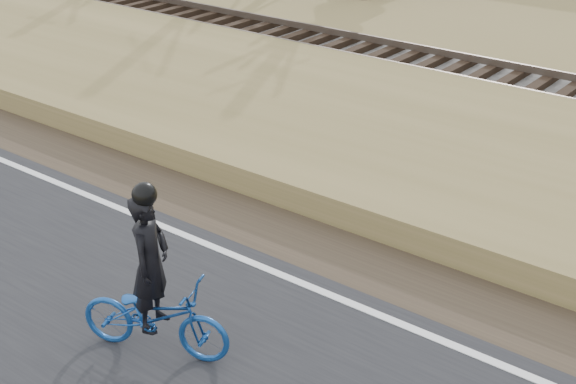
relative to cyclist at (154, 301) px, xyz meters
The scene contains 7 objects.
ground 3.38m from the cyclist, 145.46° to the left, with size 120.00×120.00×0.00m, color olive.
edge_line 3.48m from the cyclist, 142.70° to the left, with size 120.00×0.12×0.01m, color silver.
shoulder 4.16m from the cyclist, 131.53° to the left, with size 120.00×1.60×0.04m, color #473A2B.
embankment 6.67m from the cyclist, 114.14° to the left, with size 120.00×5.00×0.44m, color olive.
ballast 10.25m from the cyclist, 105.41° to the left, with size 120.00×3.00×0.45m, color slate.
railroad 10.24m from the cyclist, 105.41° to the left, with size 120.00×2.40×0.29m.
cyclist is the anchor object (origin of this frame).
Camera 1 is at (8.27, -6.72, 5.54)m, focal length 50.00 mm.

